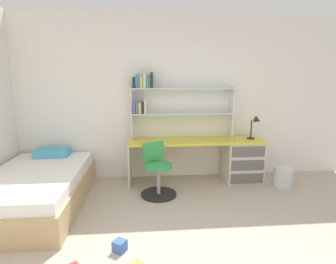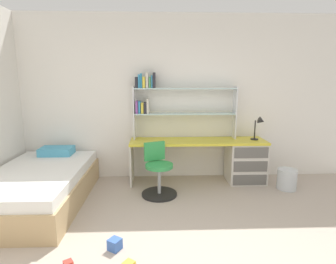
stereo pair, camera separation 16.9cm
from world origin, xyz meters
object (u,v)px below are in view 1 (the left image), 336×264
at_px(toy_block_blue_0, 120,246).
at_px(desk, 230,157).
at_px(desk_lamp, 256,124).
at_px(waste_bin, 283,177).
at_px(bed_platform, 36,189).
at_px(bookshelf_hutch, 166,100).
at_px(swivel_chair, 158,175).

bearing_deg(toy_block_blue_0, desk, 47.05).
relative_size(desk_lamp, waste_bin, 1.21).
distance_m(bed_platform, waste_bin, 3.63).
relative_size(desk_lamp, bed_platform, 0.19).
relative_size(bookshelf_hutch, swivel_chair, 2.19).
height_order(desk_lamp, waste_bin, desk_lamp).
relative_size(desk, bookshelf_hutch, 1.31).
distance_m(desk_lamp, waste_bin, 0.94).
xyz_separation_m(bookshelf_hutch, toy_block_blue_0, (-0.62, -1.94, -1.29)).
distance_m(desk_lamp, bed_platform, 3.40).
height_order(desk, waste_bin, desk).
bearing_deg(toy_block_blue_0, waste_bin, 30.62).
xyz_separation_m(waste_bin, toy_block_blue_0, (-2.42, -1.43, -0.10)).
relative_size(desk, waste_bin, 6.93).
relative_size(desk_lamp, swivel_chair, 0.50).
relative_size(bed_platform, waste_bin, 6.33).
relative_size(swivel_chair, waste_bin, 2.42).
bearing_deg(waste_bin, swivel_chair, -176.44).
relative_size(swivel_chair, bed_platform, 0.38).
distance_m(desk_lamp, toy_block_blue_0, 2.87).
height_order(desk, toy_block_blue_0, desk).
xyz_separation_m(swivel_chair, waste_bin, (1.98, 0.12, -0.14)).
relative_size(bookshelf_hutch, toy_block_blue_0, 14.88).
height_order(desk_lamp, bed_platform, desk_lamp).
xyz_separation_m(swivel_chair, bed_platform, (-1.63, -0.24, -0.05)).
bearing_deg(waste_bin, toy_block_blue_0, -149.38).
bearing_deg(toy_block_blue_0, bookshelf_hutch, 72.28).
xyz_separation_m(desk_lamp, bed_platform, (-3.26, -0.69, -0.72)).
distance_m(desk, waste_bin, 0.87).
xyz_separation_m(desk_lamp, swivel_chair, (-1.63, -0.45, -0.66)).
bearing_deg(swivel_chair, desk, 21.44).
bearing_deg(bookshelf_hutch, waste_bin, -15.63).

